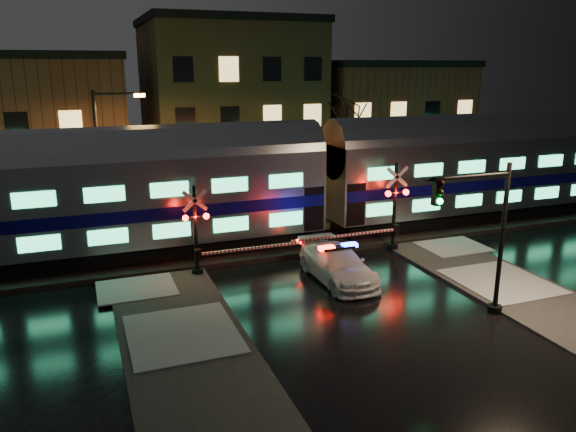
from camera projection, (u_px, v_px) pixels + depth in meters
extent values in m
plane|color=black|center=(325.00, 280.00, 23.38)|extent=(120.00, 120.00, 0.00)
cube|color=black|center=(284.00, 243.00, 27.86)|extent=(90.00, 4.20, 0.24)
cube|color=#2D2D2D|center=(202.00, 382.00, 15.73)|extent=(4.00, 20.00, 0.12)
cube|color=#2D2D2D|center=(559.00, 313.00, 20.16)|extent=(4.00, 20.00, 0.12)
cube|color=#562F21|center=(15.00, 129.00, 37.65)|extent=(14.00, 10.00, 9.00)
cube|color=brown|center=(229.00, 104.00, 42.89)|extent=(12.00, 11.00, 11.50)
cube|color=#562F21|center=(381.00, 119.00, 47.26)|extent=(12.00, 10.00, 8.50)
cube|color=black|center=(44.00, 259.00, 24.00)|extent=(24.00, 2.40, 0.80)
cube|color=#B7BAC1|center=(38.00, 207.00, 23.40)|extent=(25.00, 3.05, 3.80)
cube|color=#0B096E|center=(39.00, 216.00, 23.50)|extent=(24.75, 3.09, 0.55)
cube|color=#42FDA4|center=(39.00, 244.00, 22.29)|extent=(21.00, 0.05, 0.62)
cube|color=#42FDA4|center=(34.00, 200.00, 21.83)|extent=(21.00, 0.05, 0.62)
cylinder|color=#B7BAC1|center=(33.00, 167.00, 22.96)|extent=(25.00, 3.05, 3.05)
cube|color=black|center=(524.00, 207.00, 32.86)|extent=(24.00, 2.40, 0.80)
cube|color=#B7BAC1|center=(529.00, 168.00, 32.26)|extent=(25.00, 3.05, 3.80)
cube|color=#0B096E|center=(528.00, 175.00, 32.37)|extent=(24.75, 3.09, 0.55)
cube|color=#42FDA4|center=(547.00, 193.00, 31.16)|extent=(21.00, 0.05, 0.62)
cube|color=#42FDA4|center=(551.00, 161.00, 30.69)|extent=(21.00, 0.05, 0.62)
cylinder|color=#B7BAC1|center=(532.00, 138.00, 31.82)|extent=(25.00, 3.05, 3.05)
imported|color=white|center=(338.00, 264.00, 23.17)|extent=(2.01, 4.81, 1.39)
cube|color=black|center=(338.00, 248.00, 22.98)|extent=(1.45, 0.39, 0.09)
cube|color=#FF0C05|center=(327.00, 248.00, 22.79)|extent=(0.64, 0.33, 0.16)
cube|color=#1426FF|center=(349.00, 245.00, 23.16)|extent=(0.64, 0.33, 0.16)
cylinder|color=black|center=(392.00, 247.00, 27.09)|extent=(0.53, 0.53, 0.32)
cylinder|color=black|center=(394.00, 208.00, 26.57)|extent=(0.17, 0.17, 4.26)
sphere|color=#FF0C05|center=(388.00, 194.00, 26.05)|extent=(0.28, 0.28, 0.28)
sphere|color=#FF0C05|center=(406.00, 192.00, 26.38)|extent=(0.28, 0.28, 0.28)
cube|color=white|center=(346.00, 235.00, 25.70)|extent=(5.33, 0.10, 0.10)
cube|color=black|center=(396.00, 229.00, 26.61)|extent=(0.25, 0.30, 0.45)
cylinder|color=black|center=(198.00, 272.00, 23.85)|extent=(0.48, 0.48, 0.29)
cylinder|color=black|center=(196.00, 232.00, 23.38)|extent=(0.16, 0.16, 3.88)
sphere|color=#FF0C05|center=(185.00, 218.00, 22.89)|extent=(0.25, 0.25, 0.25)
sphere|color=#FF0C05|center=(206.00, 216.00, 23.19)|extent=(0.25, 0.25, 0.25)
cube|color=white|center=(253.00, 248.00, 24.22)|extent=(4.85, 0.10, 0.10)
cube|color=black|center=(198.00, 255.00, 23.39)|extent=(0.25, 0.30, 0.45)
cylinder|color=black|center=(495.00, 309.00, 20.26)|extent=(0.51, 0.51, 0.27)
cylinder|color=black|center=(502.00, 240.00, 19.58)|extent=(0.16, 0.16, 5.49)
cylinder|color=black|center=(469.00, 176.00, 18.40)|extent=(3.30, 0.11, 0.11)
cube|color=black|center=(438.00, 191.00, 17.92)|extent=(0.29, 0.26, 0.92)
sphere|color=#0CFF3F|center=(440.00, 201.00, 17.86)|extent=(0.20, 0.20, 0.20)
cylinder|color=black|center=(99.00, 168.00, 27.72)|extent=(0.19, 0.19, 7.50)
cylinder|color=black|center=(117.00, 94.00, 27.18)|extent=(2.25, 0.11, 0.11)
cube|color=orange|center=(139.00, 95.00, 27.55)|extent=(0.52, 0.26, 0.17)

